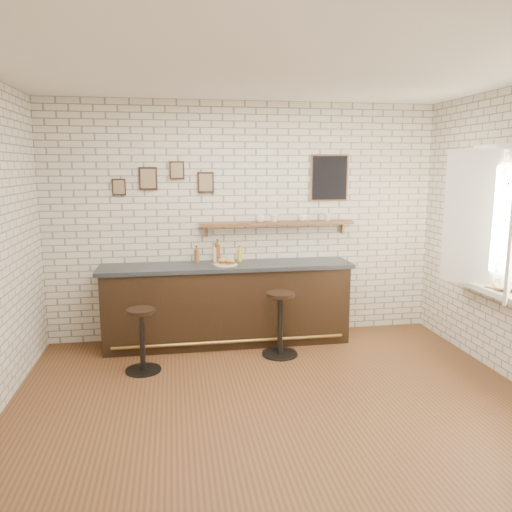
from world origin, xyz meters
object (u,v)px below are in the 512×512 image
Objects in this scene: bar_counter at (227,304)px; book_upper at (494,286)px; condiment_bottle_yellow at (240,255)px; bar_stool_left at (142,338)px; shelf_cup_a at (260,219)px; book_lower at (496,289)px; shelf_cup_c at (302,218)px; ciabatta_sandwich at (227,261)px; bitters_bottle_amber at (218,253)px; shelf_cup_b at (274,218)px; bitters_bottle_brown at (197,256)px; bitters_bottle_white at (215,254)px; shelf_cup_d at (328,217)px; bar_stool_right at (280,322)px; sandwich_plate at (226,265)px.

bar_counter is 3.04m from book_upper.
condiment_bottle_yellow is 2.94m from book_upper.
shelf_cup_a reaches higher than bar_stool_left.
bar_counter reaches higher than book_lower.
shelf_cup_c is 0.49× the size of book_upper.
ciabatta_sandwich is 2.99m from book_upper.
ciabatta_sandwich is at bearing 119.42° from shelf_cup_c.
book_upper is (2.20, -1.61, -0.58)m from shelf_cup_a.
bitters_bottle_amber is 2.92× the size of shelf_cup_b.
bar_counter is 14.79× the size of bitters_bottle_brown.
bitters_bottle_white is at bearing 180.00° from condiment_bottle_yellow.
shelf_cup_a is 0.50× the size of book_upper.
shelf_cup_d is (1.16, 0.02, 0.46)m from condiment_bottle_yellow.
ciabatta_sandwich is 3.00m from book_lower.
bar_stool_right is at bearing 127.89° from book_lower.
shelf_cup_c is at bearing 14.69° from ciabatta_sandwich.
shelf_cup_a is at bearing 29.35° from sandwich_plate.
bar_stool_left is (-0.88, -0.92, -0.73)m from bitters_bottle_white.
book_lower is at bearing -30.29° from bitters_bottle_white.
shelf_cup_b reaches higher than bar_stool_right.
ciabatta_sandwich is at bearing 178.64° from book_upper.
bar_counter is at bearing -61.77° from bitters_bottle_amber.
shelf_cup_c is at bearing 11.32° from bar_counter.
ciabatta_sandwich is (-0.01, -0.06, 0.55)m from bar_counter.
book_upper is (2.02, -1.61, -0.58)m from shelf_cup_b.
bar_stool_right reaches higher than bar_stool_left.
bitters_bottle_brown is at bearing 144.66° from ciabatta_sandwich.
shelf_cup_d is at bearing -76.55° from shelf_cup_b.
condiment_bottle_yellow is 0.94m from shelf_cup_c.
shelf_cup_c is at bearing 106.64° from book_lower.
bar_counter is 1.46m from shelf_cup_c.
bitters_bottle_brown reaches higher than bar_stool_left.
bitters_bottle_white is at bearing 134.04° from bar_stool_right.
shelf_cup_a reaches higher than bitters_bottle_white.
bar_counter is at bearing 177.44° from book_upper.
bitters_bottle_white is 0.31m from condiment_bottle_yellow.
bitters_bottle_amber reaches higher than bar_stool_right.
bitters_bottle_brown reaches higher than ciabatta_sandwich.
shelf_cup_d is (0.34, 0.00, 0.00)m from shelf_cup_c.
shelf_cup_a reaches higher than book_lower.
book_upper reaches higher than bar_stool_right.
bitters_bottle_brown is 1.34m from bar_stool_left.
shelf_cup_b is at bearing 112.37° from book_lower.
sandwich_plate is (-0.02, -0.06, 0.51)m from bar_counter.
book_upper is at bearing -76.91° from shelf_cup_d.
shelf_cup_d is at bearing 11.12° from ciabatta_sandwich.
bitters_bottle_white is (-0.11, 0.25, 0.05)m from ciabatta_sandwich.
bar_counter is 14.11× the size of ciabatta_sandwich.
bitters_bottle_amber is (-0.10, 0.18, 0.62)m from bar_counter.
bitters_bottle_brown is 0.54m from condiment_bottle_yellow.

